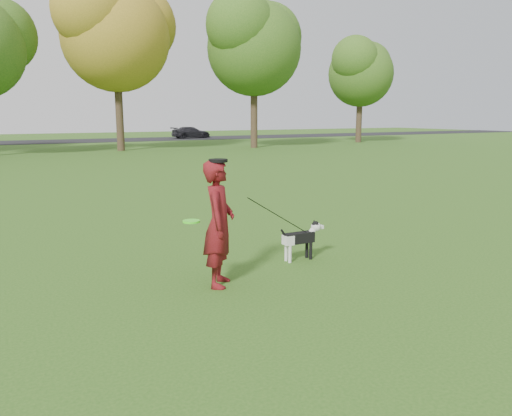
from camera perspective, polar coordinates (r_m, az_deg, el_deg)
ground at (r=7.70m, az=0.75°, el=-7.14°), size 120.00×120.00×0.00m
road at (r=46.62m, az=-23.77°, el=6.92°), size 120.00×7.00×0.02m
man at (r=6.86m, az=-4.25°, el=-1.80°), size 0.70×0.77×1.76m
dog at (r=8.18m, az=5.28°, el=-3.27°), size 0.84×0.17×0.64m
car_right at (r=49.63m, az=-7.43°, el=8.56°), size 3.87×1.71×1.10m
man_held_items at (r=7.55m, az=2.76°, el=-1.02°), size 2.34×0.65×1.34m
tree_row at (r=32.95m, az=-25.37°, el=18.54°), size 51.74×8.86×12.01m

